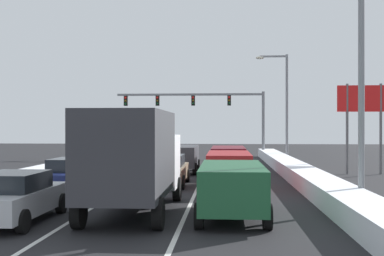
# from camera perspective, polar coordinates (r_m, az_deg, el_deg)

# --- Properties ---
(ground_plane) EXTENTS (120.00, 120.00, 0.00)m
(ground_plane) POSITION_cam_1_polar(r_m,az_deg,el_deg) (23.43, -3.51, -6.91)
(ground_plane) COLOR black
(lane_stripe_between_right_lane_and_center_lane) EXTENTS (0.14, 42.36, 0.01)m
(lane_stripe_between_right_lane_and_center_lane) POSITION_cam_1_polar(r_m,az_deg,el_deg) (27.10, 1.12, -5.95)
(lane_stripe_between_right_lane_and_center_lane) COLOR silver
(lane_stripe_between_right_lane_and_center_lane) RESTS_ON ground
(lane_stripe_between_center_lane_and_left_lane) EXTENTS (0.14, 42.36, 0.01)m
(lane_stripe_between_center_lane_and_left_lane) POSITION_cam_1_polar(r_m,az_deg,el_deg) (27.47, -6.02, -5.87)
(lane_stripe_between_center_lane_and_left_lane) COLOR silver
(lane_stripe_between_center_lane_and_left_lane) RESTS_ON ground
(snow_bank_right_shoulder) EXTENTS (1.49, 42.36, 0.75)m
(snow_bank_right_shoulder) POSITION_cam_1_polar(r_m,az_deg,el_deg) (27.33, 12.33, -5.11)
(snow_bank_right_shoulder) COLOR white
(snow_bank_right_shoulder) RESTS_ON ground
(snow_bank_left_shoulder) EXTENTS (1.98, 42.36, 0.63)m
(snow_bank_left_shoulder) POSITION_cam_1_polar(r_m,az_deg,el_deg) (28.82, -16.50, -4.97)
(snow_bank_left_shoulder) COLOR white
(snow_bank_left_shoulder) RESTS_ON ground
(suv_green_right_lane_nearest) EXTENTS (2.16, 4.90, 1.67)m
(suv_green_right_lane_nearest) POSITION_cam_1_polar(r_m,az_deg,el_deg) (15.48, 4.69, -6.74)
(suv_green_right_lane_nearest) COLOR #1E5633
(suv_green_right_lane_nearest) RESTS_ON ground
(suv_red_right_lane_second) EXTENTS (2.16, 4.90, 1.67)m
(suv_red_right_lane_second) POSITION_cam_1_polar(r_m,az_deg,el_deg) (22.80, 4.32, -4.54)
(suv_red_right_lane_second) COLOR maroon
(suv_red_right_lane_second) RESTS_ON ground
(suv_maroon_right_lane_third) EXTENTS (2.16, 4.90, 1.67)m
(suv_maroon_right_lane_third) POSITION_cam_1_polar(r_m,az_deg,el_deg) (29.33, 4.24, -3.50)
(suv_maroon_right_lane_third) COLOR maroon
(suv_maroon_right_lane_third) RESTS_ON ground
(box_truck_center_lane_nearest) EXTENTS (2.53, 7.20, 3.36)m
(box_truck_center_lane_nearest) POSITION_cam_1_polar(r_m,az_deg,el_deg) (16.17, -6.75, -3.31)
(box_truck_center_lane_nearest) COLOR silver
(box_truck_center_lane_nearest) RESTS_ON ground
(sedan_tan_center_lane_second) EXTENTS (2.00, 4.50, 1.51)m
(sedan_tan_center_lane_second) POSITION_cam_1_polar(r_m,az_deg,el_deg) (24.08, -2.97, -4.89)
(sedan_tan_center_lane_second) COLOR #937F60
(sedan_tan_center_lane_second) RESTS_ON ground
(suv_charcoal_center_lane_third) EXTENTS (2.16, 4.90, 1.67)m
(suv_charcoal_center_lane_third) POSITION_cam_1_polar(r_m,az_deg,el_deg) (30.84, -1.25, -3.33)
(suv_charcoal_center_lane_third) COLOR #38383D
(suv_charcoal_center_lane_third) RESTS_ON ground
(sedan_silver_left_lane_nearest) EXTENTS (2.00, 4.50, 1.51)m
(sedan_silver_left_lane_nearest) POSITION_cam_1_polar(r_m,az_deg,el_deg) (15.75, -19.98, -7.56)
(sedan_silver_left_lane_nearest) COLOR #B7BABF
(sedan_silver_left_lane_nearest) RESTS_ON ground
(sedan_navy_left_lane_second) EXTENTS (2.00, 4.50, 1.51)m
(sedan_navy_left_lane_second) POSITION_cam_1_polar(r_m,az_deg,el_deg) (21.96, -13.66, -5.38)
(sedan_navy_left_lane_second) COLOR navy
(sedan_navy_left_lane_second) RESTS_ON ground
(suv_gray_left_lane_third) EXTENTS (2.16, 4.90, 1.67)m
(suv_gray_left_lane_third) POSITION_cam_1_polar(r_m,az_deg,el_deg) (28.76, -9.34, -3.58)
(suv_gray_left_lane_third) COLOR slate
(suv_gray_left_lane_third) RESTS_ON ground
(traffic_light_gantry) EXTENTS (14.00, 0.47, 6.20)m
(traffic_light_gantry) POSITION_cam_1_polar(r_m,az_deg,el_deg) (46.23, 1.76, 2.61)
(traffic_light_gantry) COLOR slate
(traffic_light_gantry) RESTS_ON ground
(street_lamp_right_near) EXTENTS (2.66, 0.36, 8.25)m
(street_lamp_right_near) POSITION_cam_1_polar(r_m,az_deg,el_deg) (17.96, 18.03, 6.72)
(street_lamp_right_near) COLOR gray
(street_lamp_right_near) RESTS_ON ground
(street_lamp_right_mid) EXTENTS (2.66, 0.36, 8.81)m
(street_lamp_right_mid) POSITION_cam_1_polar(r_m,az_deg,el_deg) (40.74, 10.53, 3.43)
(street_lamp_right_mid) COLOR gray
(street_lamp_right_mid) RESTS_ON ground
(roadside_sign_right) EXTENTS (3.20, 0.16, 5.50)m
(roadside_sign_right) POSITION_cam_1_polar(r_m,az_deg,el_deg) (31.46, 19.41, 2.21)
(roadside_sign_right) COLOR #59595B
(roadside_sign_right) RESTS_ON ground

